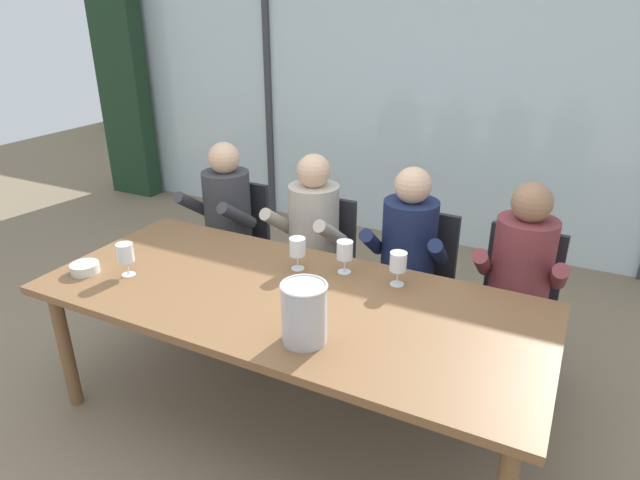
% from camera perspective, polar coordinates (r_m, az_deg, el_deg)
% --- Properties ---
extents(ground, '(14.00, 14.00, 0.00)m').
position_cam_1_polar(ground, '(3.77, 4.50, -9.01)').
color(ground, '#847056').
extents(window_glass_panel, '(7.64, 0.03, 2.60)m').
position_cam_1_polar(window_glass_panel, '(4.83, 12.91, 14.37)').
color(window_glass_panel, silver).
rests_on(window_glass_panel, ground).
extents(window_mullion_left, '(0.06, 0.06, 2.60)m').
position_cam_1_polar(window_mullion_left, '(5.49, -5.41, 15.89)').
color(window_mullion_left, '#38383D').
rests_on(window_mullion_left, ground).
extents(hillside_vineyard, '(13.64, 2.40, 2.17)m').
position_cam_1_polar(hillside_vineyard, '(8.44, 19.44, 15.94)').
color(hillside_vineyard, '#568942').
rests_on(hillside_vineyard, ground).
extents(curtain_heavy_drape, '(0.56, 0.20, 2.60)m').
position_cam_1_polar(curtain_heavy_drape, '(6.47, -20.04, 15.80)').
color(curtain_heavy_drape, '#1E3823').
rests_on(curtain_heavy_drape, ground).
extents(dining_table, '(2.44, 1.05, 0.75)m').
position_cam_1_polar(dining_table, '(2.65, -3.44, -6.99)').
color(dining_table, brown).
rests_on(dining_table, ground).
extents(chair_near_curtain, '(0.45, 0.45, 0.88)m').
position_cam_1_polar(chair_near_curtain, '(3.92, -8.79, 0.57)').
color(chair_near_curtain, '#232328').
rests_on(chair_near_curtain, ground).
extents(chair_left_of_center, '(0.45, 0.45, 0.88)m').
position_cam_1_polar(chair_left_of_center, '(3.58, -0.11, -1.49)').
color(chair_left_of_center, '#232328').
rests_on(chair_left_of_center, ground).
extents(chair_center, '(0.47, 0.47, 0.88)m').
position_cam_1_polar(chair_center, '(3.40, 10.06, -3.34)').
color(chair_center, '#232328').
rests_on(chair_center, ground).
extents(chair_right_of_center, '(0.48, 0.48, 0.88)m').
position_cam_1_polar(chair_right_of_center, '(3.29, 19.83, -5.39)').
color(chair_right_of_center, '#232328').
rests_on(chair_right_of_center, ground).
extents(person_charcoal_jacket, '(0.49, 0.63, 1.20)m').
position_cam_1_polar(person_charcoal_jacket, '(3.74, -10.39, 2.15)').
color(person_charcoal_jacket, '#38383D').
rests_on(person_charcoal_jacket, ground).
extents(person_beige_jumper, '(0.48, 0.62, 1.20)m').
position_cam_1_polar(person_beige_jumper, '(3.40, -1.30, 0.33)').
color(person_beige_jumper, '#B7AD9E').
rests_on(person_beige_jumper, ground).
extents(person_navy_polo, '(0.49, 0.63, 1.20)m').
position_cam_1_polar(person_navy_polo, '(3.18, 8.93, -1.73)').
color(person_navy_polo, '#192347').
rests_on(person_navy_polo, ground).
extents(person_maroon_top, '(0.47, 0.62, 1.20)m').
position_cam_1_polar(person_maroon_top, '(3.07, 20.09, -3.91)').
color(person_maroon_top, brown).
rests_on(person_maroon_top, ground).
extents(ice_bucket_primary, '(0.19, 0.19, 0.26)m').
position_cam_1_polar(ice_bucket_primary, '(2.22, -1.67, -7.57)').
color(ice_bucket_primary, '#B7B7BC').
rests_on(ice_bucket_primary, dining_table).
extents(tasting_bowl, '(0.14, 0.14, 0.05)m').
position_cam_1_polar(tasting_bowl, '(3.06, -23.42, -2.71)').
color(tasting_bowl, silver).
rests_on(tasting_bowl, dining_table).
extents(wine_glass_by_left_taster, '(0.08, 0.08, 0.17)m').
position_cam_1_polar(wine_glass_by_left_taster, '(2.77, 2.61, -1.22)').
color(wine_glass_by_left_taster, silver).
rests_on(wine_glass_by_left_taster, dining_table).
extents(wine_glass_near_bucket, '(0.08, 0.08, 0.17)m').
position_cam_1_polar(wine_glass_near_bucket, '(2.68, 8.19, -2.41)').
color(wine_glass_near_bucket, silver).
rests_on(wine_glass_near_bucket, dining_table).
extents(wine_glass_center_pour, '(0.08, 0.08, 0.17)m').
position_cam_1_polar(wine_glass_center_pour, '(2.81, -2.38, -0.88)').
color(wine_glass_center_pour, silver).
rests_on(wine_glass_center_pour, dining_table).
extents(wine_glass_by_right_taster, '(0.08, 0.08, 0.17)m').
position_cam_1_polar(wine_glass_by_right_taster, '(2.91, -19.72, -1.41)').
color(wine_glass_by_right_taster, silver).
rests_on(wine_glass_by_right_taster, dining_table).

